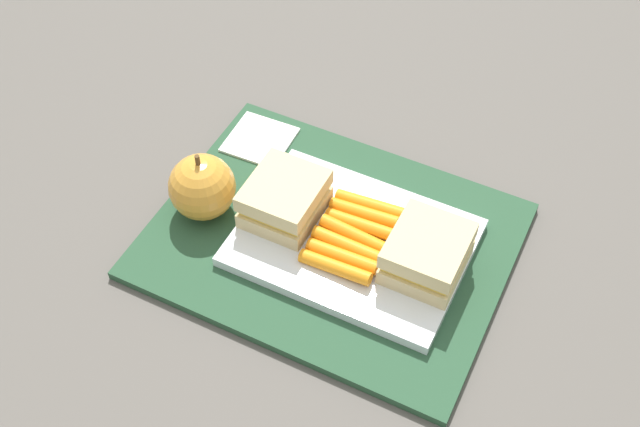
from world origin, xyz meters
name	(u,v)px	position (x,y,z in m)	size (l,w,h in m)	color
ground_plane	(331,243)	(0.00, 0.00, 0.00)	(2.40, 2.40, 0.00)	#56514C
lunchbag_mat	(331,240)	(0.00, 0.00, 0.01)	(0.36, 0.28, 0.01)	#284C33
food_tray	(353,242)	(-0.03, 0.00, 0.02)	(0.23, 0.17, 0.01)	white
sandwich_half_left	(427,253)	(-0.10, 0.00, 0.04)	(0.07, 0.08, 0.04)	#DBC189
sandwich_half_right	(285,199)	(0.05, 0.00, 0.04)	(0.07, 0.08, 0.04)	#DBC189
carrot_sticks_bundle	(354,235)	(-0.03, 0.00, 0.03)	(0.08, 0.10, 0.02)	orange
apple	(202,187)	(0.14, 0.02, 0.05)	(0.07, 0.07, 0.08)	gold
paper_napkin	(260,140)	(0.14, -0.09, 0.01)	(0.07, 0.07, 0.00)	white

